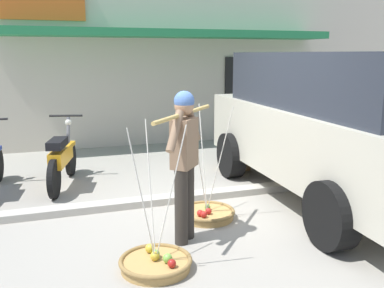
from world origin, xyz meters
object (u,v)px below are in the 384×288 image
fruit_basket_right_side (156,262)px  fruit_vendor (184,157)px  motorcycle_second_in_row (62,159)px  parked_truck (334,122)px  wooden_crate (235,161)px  fruit_basket_left_side (207,213)px

fruit_basket_right_side → fruit_vendor: bearing=49.1°
motorcycle_second_in_row → parked_truck: 4.16m
parked_truck → wooden_crate: 2.27m
fruit_basket_right_side → wooden_crate: (2.30, 3.19, 0.09)m
fruit_vendor → parked_truck: parked_truck is taller
fruit_vendor → fruit_basket_left_side: (0.48, 0.55, -0.90)m
motorcycle_second_in_row → fruit_basket_right_side: bearing=-76.8°
fruit_basket_right_side → parked_truck: (2.91, 1.23, 1.06)m
parked_truck → motorcycle_second_in_row: bearing=152.5°
fruit_vendor → fruit_basket_left_side: size_ratio=1.17×
fruit_basket_right_side → motorcycle_second_in_row: (-0.73, 3.12, 0.38)m
motorcycle_second_in_row → parked_truck: size_ratio=0.37×
fruit_basket_left_side → wooden_crate: (1.35, 2.09, 0.09)m
wooden_crate → fruit_basket_left_side: bearing=-122.9°
fruit_vendor → fruit_basket_right_side: bearing=-130.9°
motorcycle_second_in_row → wooden_crate: 3.05m
fruit_basket_left_side → fruit_vendor: bearing=-131.0°
fruit_vendor → fruit_basket_right_side: fruit_vendor is taller
parked_truck → wooden_crate: size_ratio=11.09×
fruit_vendor → wooden_crate: bearing=55.3°
fruit_basket_right_side → wooden_crate: 3.93m
motorcycle_second_in_row → fruit_vendor: bearing=-64.9°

